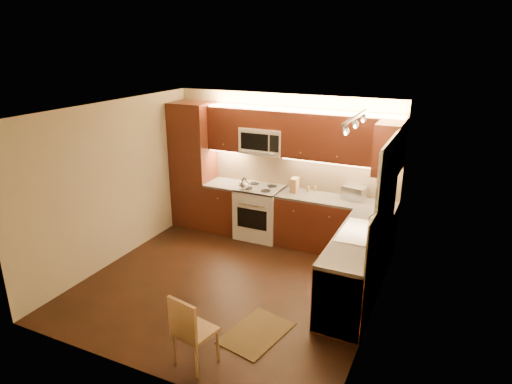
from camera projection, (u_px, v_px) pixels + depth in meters
The scene contains 37 objects.
floor at pixel (231, 283), 6.46m from camera, with size 4.00×4.00×0.01m, color black.
ceiling at pixel (227, 110), 5.64m from camera, with size 4.00×4.00×0.01m, color beige.
wall_back at pixel (283, 166), 7.76m from camera, with size 4.00×0.01×2.50m, color #BCB08A.
wall_front at pixel (131, 267), 4.34m from camera, with size 4.00×0.01×2.50m, color #BCB08A.
wall_left at pixel (114, 183), 6.85m from camera, with size 0.01×4.00×2.50m, color #BCB08A.
wall_right at pixel (378, 227), 5.25m from camera, with size 0.01×4.00×2.50m, color #BCB08A.
pantry at pixel (194, 165), 8.20m from camera, with size 0.70×0.60×2.30m, color #45180E.
base_cab_back_left at pixel (226, 207), 8.17m from camera, with size 0.62×0.60×0.86m, color #45180E.
counter_back_left at pixel (226, 184), 8.02m from camera, with size 0.62×0.60×0.04m, color #393634.
base_cab_back_right at pixel (334, 226), 7.36m from camera, with size 1.92×0.60×0.86m, color #45180E.
counter_back_right at pixel (336, 200), 7.21m from camera, with size 1.92×0.60×0.04m, color #393634.
base_cab_right at pixel (356, 269), 5.98m from camera, with size 0.60×2.00×0.86m, color #45180E.
counter_right at pixel (358, 238), 5.83m from camera, with size 0.60×2.00×0.04m, color #393634.
dishwasher at pixel (342, 294), 5.38m from camera, with size 0.58×0.60×0.84m, color silver.
backsplash_back at pixel (302, 172), 7.63m from camera, with size 3.30×0.02×0.60m, color tan.
backsplash_right at pixel (383, 219), 5.61m from camera, with size 0.02×2.00×0.60m, color tan.
upper_cab_back_left at pixel (228, 128), 7.81m from camera, with size 0.62×0.35×0.75m, color #45180E.
upper_cab_back_right at pixel (342, 138), 6.99m from camera, with size 1.92×0.35×0.75m, color #45180E.
upper_cab_bridge at pixel (264, 118), 7.46m from camera, with size 0.76×0.35×0.31m, color #45180E.
upper_cab_right_corner at pixel (388, 149), 6.32m from camera, with size 0.35×0.50×0.75m, color #45180E.
stove at pixel (260, 212), 7.86m from camera, with size 0.76×0.65×0.92m, color silver, non-canonical shape.
microwave at pixel (263, 140), 7.57m from camera, with size 0.76×0.38×0.44m, color silver, non-canonical shape.
window_frame at pixel (388, 186), 5.61m from camera, with size 0.03×1.44×1.24m, color silver.
window_blinds at pixel (386, 186), 5.62m from camera, with size 0.02×1.36×1.16m, color silver.
sink at pixel (361, 227), 5.93m from camera, with size 0.52×0.86×0.15m, color silver, non-canonical shape.
faucet at pixel (375, 225), 5.83m from camera, with size 0.20×0.04×0.30m, color silver, non-canonical shape.
track_light_bar at pixel (356, 117), 5.38m from camera, with size 0.04×1.20×0.03m, color silver.
kettle at pixel (244, 183), 7.59m from camera, with size 0.18×0.18×0.21m, color silver, non-canonical shape.
toaster_oven at pixel (354, 192), 7.19m from camera, with size 0.36×0.27×0.21m, color silver.
knife_block at pixel (295, 185), 7.51m from camera, with size 0.11×0.18×0.24m, color #A16D49.
spice_jar_a at pixel (295, 187), 7.68m from camera, with size 0.04×0.04×0.09m, color silver.
spice_jar_b at pixel (308, 189), 7.52m from camera, with size 0.04×0.04×0.10m, color olive.
spice_jar_c at pixel (309, 188), 7.57m from camera, with size 0.05×0.05×0.10m, color silver.
spice_jar_d at pixel (316, 189), 7.56m from camera, with size 0.04×0.04×0.09m, color olive.
soap_bottle at pixel (374, 219), 6.15m from camera, with size 0.08×0.09×0.19m, color silver.
rug at pixel (256, 333), 5.35m from camera, with size 0.58×0.87×0.01m, color black.
dining_chair at pixel (195, 329), 4.73m from camera, with size 0.38×0.38×0.86m, color #A16D49, non-canonical shape.
Camera 1 is at (2.74, -4.99, 3.35)m, focal length 31.26 mm.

